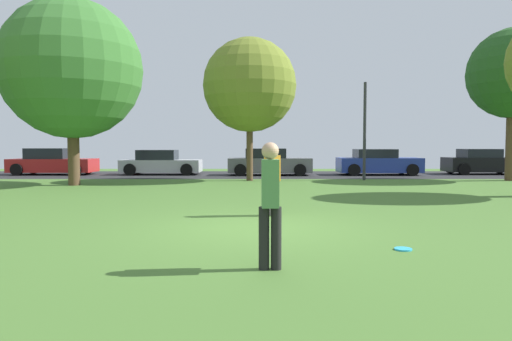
# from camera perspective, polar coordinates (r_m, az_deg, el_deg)

# --- Properties ---
(ground_plane) EXTENTS (44.00, 44.00, 0.00)m
(ground_plane) POSITION_cam_1_polar(r_m,az_deg,el_deg) (9.01, -0.03, -7.22)
(ground_plane) COLOR #47702D
(road_strip) EXTENTS (44.00, 6.40, 0.01)m
(road_strip) POSITION_cam_1_polar(r_m,az_deg,el_deg) (24.91, 0.04, -0.52)
(road_strip) COLOR #28282B
(road_strip) RESTS_ON ground_plane
(birch_tree_lone) EXTENTS (4.23, 4.23, 6.44)m
(birch_tree_lone) POSITION_cam_1_polar(r_m,az_deg,el_deg) (20.94, -0.73, 10.60)
(birch_tree_lone) COLOR brown
(birch_tree_lone) RESTS_ON ground_plane
(maple_tree_near) EXTENTS (5.55, 5.55, 7.43)m
(maple_tree_near) POSITION_cam_1_polar(r_m,az_deg,el_deg) (20.01, -21.95, 11.65)
(maple_tree_near) COLOR brown
(maple_tree_near) RESTS_ON ground_plane
(person_thrower) EXTENTS (0.38, 0.33, 1.61)m
(person_thrower) POSITION_cam_1_polar(r_m,az_deg,el_deg) (10.50, 2.12, -0.87)
(person_thrower) COLOR slate
(person_thrower) RESTS_ON ground_plane
(person_bystander) EXTENTS (0.30, 0.32, 1.67)m
(person_bystander) POSITION_cam_1_polar(r_m,az_deg,el_deg) (5.95, 1.85, -3.66)
(person_bystander) COLOR black
(person_bystander) RESTS_ON ground_plane
(frisbee_disc) EXTENTS (0.27, 0.27, 0.03)m
(frisbee_disc) POSITION_cam_1_polar(r_m,az_deg,el_deg) (7.56, 17.98, -9.33)
(frisbee_disc) COLOR #2DB2E0
(frisbee_disc) RESTS_ON ground_plane
(parked_car_red) EXTENTS (4.43, 2.04, 1.44)m
(parked_car_red) POSITION_cam_1_polar(r_m,az_deg,el_deg) (27.34, -24.00, 0.91)
(parked_car_red) COLOR #B21E1E
(parked_car_red) RESTS_ON ground_plane
(parked_car_silver) EXTENTS (4.28, 1.99, 1.35)m
(parked_car_silver) POSITION_cam_1_polar(r_m,az_deg,el_deg) (25.53, -11.75, 0.89)
(parked_car_silver) COLOR #B7B7BC
(parked_car_silver) RESTS_ON ground_plane
(parked_car_grey) EXTENTS (4.43, 2.00, 1.44)m
(parked_car_grey) POSITION_cam_1_polar(r_m,az_deg,el_deg) (24.56, 1.69, 0.97)
(parked_car_grey) COLOR slate
(parked_car_grey) RESTS_ON ground_plane
(parked_car_blue) EXTENTS (4.37, 2.06, 1.40)m
(parked_car_blue) POSITION_cam_1_polar(r_m,az_deg,el_deg) (25.59, 15.06, 0.92)
(parked_car_blue) COLOR #233893
(parked_car_blue) RESTS_ON ground_plane
(parked_car_black) EXTENTS (4.02, 1.92, 1.40)m
(parked_car_black) POSITION_cam_1_polar(r_m,az_deg,el_deg) (28.21, 26.46, 0.90)
(parked_car_black) COLOR black
(parked_car_black) RESTS_ON ground_plane
(street_lamp_post) EXTENTS (0.14, 0.14, 4.50)m
(street_lamp_post) POSITION_cam_1_polar(r_m,az_deg,el_deg) (21.66, 13.50, 4.78)
(street_lamp_post) COLOR #2D2D33
(street_lamp_post) RESTS_ON ground_plane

